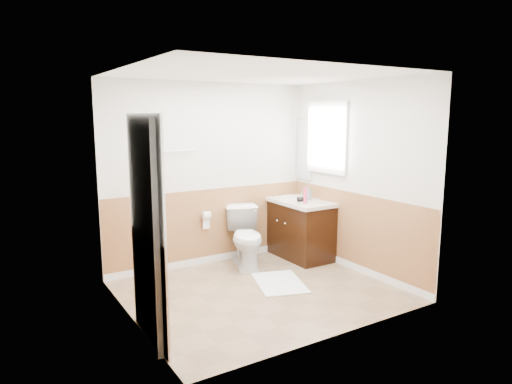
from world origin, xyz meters
TOP-DOWN VIEW (x-y plane):
  - floor at (0.00, 0.00)m, footprint 3.00×3.00m
  - ceiling at (0.00, 0.00)m, footprint 3.00×3.00m
  - wall_back at (0.00, 1.30)m, footprint 3.00×0.00m
  - wall_front at (0.00, -1.30)m, footprint 3.00×0.00m
  - wall_left at (-1.50, 0.00)m, footprint 0.00×3.00m
  - wall_right at (1.50, 0.00)m, footprint 0.00×3.00m
  - wainscot_back at (0.00, 1.29)m, footprint 3.00×0.00m
  - wainscot_front at (0.00, -1.29)m, footprint 3.00×0.00m
  - wainscot_left at (-1.49, 0.00)m, footprint 0.00×2.60m
  - wainscot_right at (1.49, 0.00)m, footprint 0.00×2.60m
  - toilet at (0.34, 0.89)m, footprint 0.68×0.89m
  - bath_mat at (0.34, 0.08)m, footprint 0.77×0.93m
  - vanity_cabinet at (1.21, 0.88)m, footprint 0.55×1.10m
  - vanity_knob_left at (0.91, 0.78)m, footprint 0.03×0.03m
  - vanity_knob_right at (0.91, 0.98)m, footprint 0.03×0.03m
  - countertop at (1.20, 0.88)m, footprint 0.60×1.15m
  - sink_basin at (1.21, 1.03)m, footprint 0.36×0.36m
  - faucet at (1.39, 1.03)m, footprint 0.02×0.02m
  - lotion_bottle at (1.11, 0.59)m, footprint 0.05×0.05m
  - soap_dispenser at (1.33, 0.81)m, footprint 0.12×0.12m
  - hair_dryer_body at (1.16, 0.73)m, footprint 0.14×0.07m
  - hair_dryer_handle at (1.13, 0.75)m, footprint 0.03×0.03m
  - mirror_panel at (1.48, 1.10)m, footprint 0.02×0.35m
  - window_frame at (1.47, 0.59)m, footprint 0.04×0.80m
  - window_glass at (1.49, 0.59)m, footprint 0.01×0.70m
  - door at (-1.40, -0.45)m, footprint 0.29×0.78m
  - door_frame at (-1.48, -0.45)m, footprint 0.02×0.92m
  - door_knob at (-1.34, -0.12)m, footprint 0.06×0.06m
  - towel_bar at (-0.55, 1.25)m, footprint 0.62×0.02m
  - tp_holder_bar at (-0.10, 1.23)m, footprint 0.14×0.02m
  - tp_roll at (-0.10, 1.23)m, footprint 0.10×0.11m
  - tp_sheet at (-0.10, 1.23)m, footprint 0.10×0.01m

SIDE VIEW (x-z plane):
  - floor at x=0.00m, z-range 0.00..0.00m
  - bath_mat at x=0.34m, z-range 0.00..0.02m
  - vanity_cabinet at x=1.21m, z-range 0.00..0.80m
  - toilet at x=0.34m, z-range 0.00..0.81m
  - wainscot_back at x=0.00m, z-range -1.00..2.00m
  - wainscot_front at x=0.00m, z-range -1.00..2.00m
  - wainscot_left at x=-1.49m, z-range -0.80..1.80m
  - wainscot_right at x=1.49m, z-range -0.80..1.80m
  - vanity_knob_left at x=0.91m, z-range 0.53..0.57m
  - vanity_knob_right at x=0.91m, z-range 0.53..0.57m
  - tp_sheet at x=-0.10m, z-range 0.51..0.67m
  - tp_holder_bar at x=-0.10m, z-range 0.69..0.71m
  - tp_roll at x=-0.10m, z-range 0.64..0.76m
  - countertop at x=1.20m, z-range 0.80..0.85m
  - hair_dryer_handle at x=1.13m, z-range 0.82..0.89m
  - sink_basin at x=1.21m, z-range 0.85..0.87m
  - hair_dryer_body at x=1.16m, z-range 0.85..0.92m
  - faucet at x=1.39m, z-range 0.85..0.99m
  - soap_dispenser at x=1.33m, z-range 0.85..1.05m
  - door_knob at x=-1.34m, z-range 0.92..0.98m
  - lotion_bottle at x=1.11m, z-range 0.85..1.07m
  - door at x=-1.40m, z-range 0.00..2.04m
  - door_frame at x=-1.48m, z-range -0.02..2.08m
  - wall_back at x=0.00m, z-range -0.25..2.75m
  - wall_front at x=0.00m, z-range -0.25..2.75m
  - wall_left at x=-1.50m, z-range -0.25..2.75m
  - wall_right at x=1.50m, z-range -0.25..2.75m
  - mirror_panel at x=1.48m, z-range 1.10..2.00m
  - towel_bar at x=-0.55m, z-range 1.59..1.61m
  - window_frame at x=1.47m, z-range 1.25..2.25m
  - window_glass at x=1.49m, z-range 1.30..2.20m
  - ceiling at x=0.00m, z-range 2.50..2.50m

